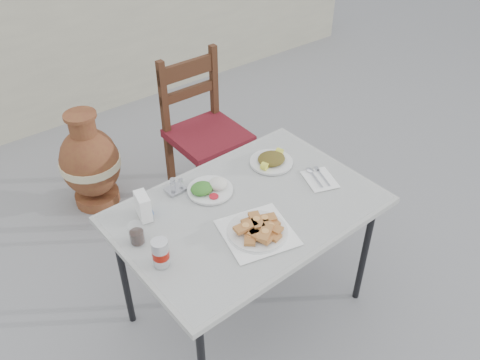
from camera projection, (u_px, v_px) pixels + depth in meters
ground at (256, 300)px, 2.75m from camera, size 80.00×80.00×0.00m
cafe_table at (248, 215)px, 2.31m from camera, size 1.19×0.83×0.71m
pide_plate at (257, 228)px, 2.13m from camera, size 0.35×0.35×0.06m
salad_rice_plate at (210, 188)px, 2.35m from camera, size 0.21×0.21×0.05m
salad_chopped_plate at (271, 160)px, 2.53m from camera, size 0.22×0.22×0.05m
soda_can at (161, 253)px, 1.97m from camera, size 0.07×0.07×0.12m
cola_glass at (137, 234)px, 2.08m from camera, size 0.06×0.06×0.09m
napkin_holder at (143, 206)px, 2.19m from camera, size 0.08×0.11×0.12m
condiment_caddy at (175, 187)px, 2.36m from camera, size 0.09×0.07×0.06m
cutlery_napkin at (318, 178)px, 2.44m from camera, size 0.18×0.21×0.01m
chair at (204, 131)px, 3.17m from camera, size 0.43×0.43×0.97m
terracotta_urn at (90, 163)px, 3.22m from camera, size 0.38×0.38×0.67m
back_wall at (56, 47)px, 3.95m from camera, size 6.00×0.25×1.20m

